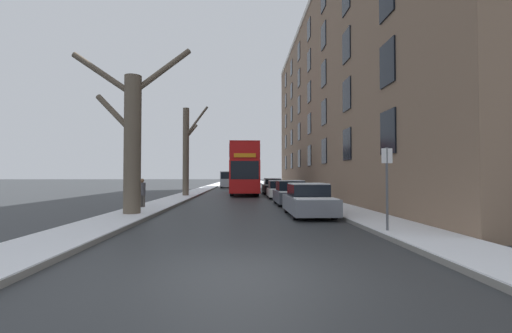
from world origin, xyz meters
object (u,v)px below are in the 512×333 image
object	(u,v)px
bare_tree_left_1	(186,150)
pedestrian_left_sidewalk	(142,193)
parked_car_1	(290,194)
oncoming_van	(228,179)
bare_tree_left_0	(132,137)
street_sign_post	(387,185)
parked_car_3	(272,187)
parked_car_0	(308,201)
double_decker_bus	(244,167)
parked_car_2	(279,190)

from	to	relation	value
bare_tree_left_1	pedestrian_left_sidewalk	world-z (taller)	bare_tree_left_1
parked_car_1	oncoming_van	size ratio (longest dim) A/B	0.71
bare_tree_left_0	oncoming_van	xyz separation A→B (m)	(2.66, 35.46, -2.16)
bare_tree_left_1	street_sign_post	xyz separation A→B (m)	(8.81, -18.15, -2.39)
parked_car_3	parked_car_0	bearing A→B (deg)	-90.00
parked_car_3	parked_car_1	bearing A→B (deg)	-90.00
bare_tree_left_0	parked_car_3	xyz separation A→B (m)	(7.61, 18.05, -2.74)
bare_tree_left_0	double_decker_bus	xyz separation A→B (m)	(4.91, 17.45, -0.85)
double_decker_bus	parked_car_3	xyz separation A→B (m)	(2.70, 0.60, -1.89)
double_decker_bus	pedestrian_left_sidewalk	xyz separation A→B (m)	(-5.32, -14.54, -1.69)
bare_tree_left_0	parked_car_3	size ratio (longest dim) A/B	1.69
parked_car_1	parked_car_2	world-z (taller)	parked_car_1
parked_car_0	street_sign_post	distance (m)	5.25
double_decker_bus	parked_car_3	world-z (taller)	double_decker_bus
oncoming_van	pedestrian_left_sidewalk	distance (m)	32.69
bare_tree_left_0	bare_tree_left_1	distance (m)	13.26
parked_car_2	street_sign_post	xyz separation A→B (m)	(1.36, -16.77, 0.85)
double_decker_bus	parked_car_1	distance (m)	12.14
bare_tree_left_1	double_decker_bus	distance (m)	6.48
double_decker_bus	bare_tree_left_1	bearing A→B (deg)	-138.53
parked_car_2	oncoming_van	xyz separation A→B (m)	(-4.95, 23.60, 0.63)
parked_car_2	pedestrian_left_sidewalk	xyz separation A→B (m)	(-8.01, -8.95, 0.25)
bare_tree_left_1	parked_car_0	distance (m)	15.45
double_decker_bus	parked_car_0	world-z (taller)	double_decker_bus
bare_tree_left_0	parked_car_2	xyz separation A→B (m)	(7.61, 11.86, -2.79)
parked_car_3	oncoming_van	distance (m)	18.11
double_decker_bus	bare_tree_left_0	bearing A→B (deg)	-105.72
street_sign_post	parked_car_3	bearing A→B (deg)	93.38
parked_car_1	bare_tree_left_1	bearing A→B (deg)	134.90
parked_car_0	pedestrian_left_sidewalk	xyz separation A→B (m)	(-8.01, 2.81, 0.22)
double_decker_bus	parked_car_1	xyz separation A→B (m)	(2.70, -11.68, -1.90)
bare_tree_left_1	oncoming_van	size ratio (longest dim) A/B	1.27
parked_car_0	parked_car_1	bearing A→B (deg)	90.00
double_decker_bus	pedestrian_left_sidewalk	world-z (taller)	double_decker_bus
parked_car_0	parked_car_1	world-z (taller)	parked_car_1
bare_tree_left_0	pedestrian_left_sidewalk	world-z (taller)	bare_tree_left_0
parked_car_2	double_decker_bus	bearing A→B (deg)	115.76
double_decker_bus	parked_car_2	world-z (taller)	double_decker_bus
parked_car_1	pedestrian_left_sidewalk	distance (m)	8.51
bare_tree_left_0	parked_car_3	bearing A→B (deg)	67.14
bare_tree_left_1	bare_tree_left_0	bearing A→B (deg)	-90.69
double_decker_bus	oncoming_van	bearing A→B (deg)	97.13
parked_car_2	oncoming_van	bearing A→B (deg)	101.85
parked_car_0	oncoming_van	bearing A→B (deg)	97.97
bare_tree_left_0	double_decker_bus	world-z (taller)	bare_tree_left_0
parked_car_2	oncoming_van	world-z (taller)	oncoming_van
bare_tree_left_1	parked_car_3	world-z (taller)	bare_tree_left_1
oncoming_van	street_sign_post	world-z (taller)	street_sign_post
double_decker_bus	oncoming_van	size ratio (longest dim) A/B	1.82
double_decker_bus	parked_car_0	bearing A→B (deg)	-81.16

